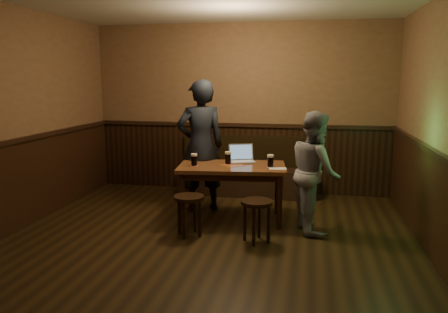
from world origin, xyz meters
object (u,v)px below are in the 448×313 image
Objects in this scene: person_suit at (201,146)px; stool_left at (189,204)px; stool_right at (257,209)px; laptop at (242,157)px; person_grey at (315,172)px; pint_mid at (228,158)px; pint_right at (270,161)px; pint_left at (194,160)px; pub_table at (232,173)px; bench at (247,176)px.

stool_left is at bearing 69.42° from person_suit.
laptop reaches higher than stool_right.
pint_mid is at bearing 61.16° from person_grey.
pint_mid is 0.11× the size of person_grey.
pint_right is at bearing 36.54° from stool_left.
person_suit is (-0.46, 0.29, 0.10)m from pint_mid.
person_grey reaches higher than pint_left.
laptop is 1.10m from person_grey.
stool_left is 1.22m from pint_right.
pub_table reaches higher than stool_right.
pub_table is 0.21m from pint_mid.
pint_mid is 0.41× the size of laptop.
stool_right is (0.43, -0.75, -0.26)m from pub_table.
stool_left is 0.95m from pint_mid.
stool_left is 2.93× the size of pint_mid.
pub_table is at bearing 177.54° from pint_right.
pint_mid reaches higher than pub_table.
pint_right reaches higher than stool_right.
laptop reaches higher than stool_left.
person_suit reaches higher than person_grey.
pub_table is at bearing 117.78° from person_suit.
bench is at bearing 72.14° from pint_left.
laptop reaches higher than pint_mid.
pint_left is at bearing -173.47° from pint_right.
bench is at bearing 79.04° from stool_left.
pint_mid is 1.03× the size of pint_right.
person_grey is at bearing 18.76° from stool_left.
pub_table is at bearing -130.83° from laptop.
stool_right is at bearing -58.86° from pint_mid.
pint_mid is (-0.50, 0.83, 0.44)m from stool_right.
person_grey is at bearing -46.35° from laptop.
bench is 1.42m from pub_table.
stool_right is at bearing -66.87° from pub_table.
person_suit is at bearing -117.65° from bench.
pub_table is 0.79× the size of person_suit.
pint_left is at bearing -166.81° from laptop.
person_grey reaches higher than pint_right.
stool_right is 1.19m from pint_left.
person_suit is (-0.53, 0.37, 0.29)m from pub_table.
stool_left is 1.00× the size of stool_right.
laptop is at bearing 49.50° from pint_mid.
pint_mid is (-0.07, 0.08, 0.19)m from pub_table.
stool_left is 3.02× the size of pint_right.
pint_left is 0.47m from pint_mid.
stool_right is (0.83, -0.05, 0.00)m from stool_left.
person_suit reaches higher than stool_left.
bench is 12.85× the size of pint_mid.
bench is at bearing 86.96° from pint_mid.
pub_table is 1.11m from person_grey.
pub_table is at bearing 60.20° from stool_left.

